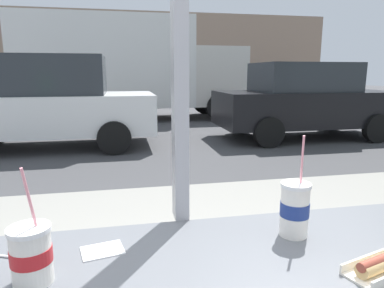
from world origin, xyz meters
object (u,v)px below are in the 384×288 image
at_px(parked_car_white, 47,103).
at_px(parked_car_black, 304,101).
at_px(soda_cup_right, 31,254).
at_px(box_truck, 128,66).
at_px(soda_cup_left, 295,209).

xyz_separation_m(parked_car_white, parked_car_black, (5.69, -0.00, -0.04)).
bearing_deg(parked_car_black, soda_cup_right, -123.94).
bearing_deg(box_truck, parked_car_white, -112.15).
distance_m(parked_car_black, box_truck, 5.87).
bearing_deg(parked_car_white, soda_cup_right, -79.29).
bearing_deg(parked_car_white, box_truck, 67.85).
height_order(soda_cup_right, box_truck, box_truck).
bearing_deg(soda_cup_left, parked_car_black, 60.48).
height_order(soda_cup_right, parked_car_black, parked_car_black).
distance_m(soda_cup_right, parked_car_black, 7.95).
distance_m(soda_cup_right, box_truck, 10.87).
relative_size(soda_cup_right, parked_car_black, 0.07).
distance_m(soda_cup_left, parked_car_black, 7.46).
bearing_deg(soda_cup_right, soda_cup_left, 8.09).
relative_size(soda_cup_left, box_truck, 0.05).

